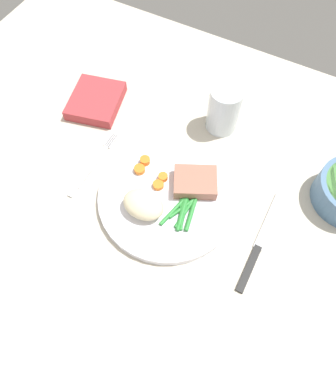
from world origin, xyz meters
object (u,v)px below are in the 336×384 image
at_px(knife, 260,243).
at_px(water_glass, 223,112).
at_px(dinner_plate, 168,197).
at_px(napkin, 96,101).
at_px(fork, 94,164).
at_px(meat_portion, 195,182).

height_order(knife, water_glass, water_glass).
distance_m(dinner_plate, napkin, 0.28).
relative_size(fork, napkin, 1.41).
distance_m(dinner_plate, water_glass, 0.21).
bearing_deg(fork, water_glass, 49.61).
xyz_separation_m(fork, napkin, (-0.08, 0.14, 0.01)).
height_order(meat_portion, knife, meat_portion).
bearing_deg(fork, meat_portion, 12.87).
distance_m(dinner_plate, knife, 0.19).
relative_size(knife, water_glass, 2.02).
bearing_deg(water_glass, fork, -131.04).
xyz_separation_m(knife, water_glass, (-0.17, 0.21, 0.04)).
relative_size(knife, napkin, 1.74).
bearing_deg(napkin, water_glass, 15.94).
xyz_separation_m(dinner_plate, knife, (0.19, -0.00, -0.01)).
relative_size(meat_portion, fork, 0.48).
bearing_deg(dinner_plate, fork, -179.12).
bearing_deg(water_glass, napkin, -164.06).
distance_m(fork, knife, 0.35).
distance_m(meat_portion, knife, 0.16).
bearing_deg(dinner_plate, meat_portion, 49.40).
relative_size(dinner_plate, water_glass, 2.58).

